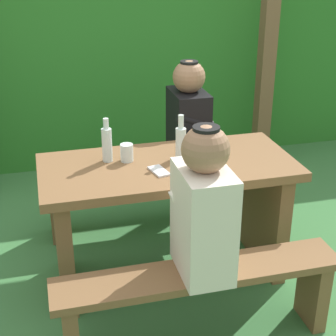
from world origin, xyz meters
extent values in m
plane|color=#3B753D|center=(0.00, 0.00, 0.00)|extent=(12.00, 12.00, 0.00)
cube|color=#2A7225|center=(0.00, 2.25, 0.84)|extent=(6.40, 1.05, 1.68)
cube|color=brown|center=(1.21, 1.42, 0.99)|extent=(0.12, 0.12, 1.98)
cube|color=brown|center=(0.00, 0.00, 0.70)|extent=(1.40, 0.64, 0.05)
cube|color=brown|center=(-0.60, 0.00, 0.34)|extent=(0.08, 0.54, 0.68)
cube|color=brown|center=(0.60, 0.00, 0.34)|extent=(0.08, 0.54, 0.68)
cube|color=brown|center=(0.00, -0.59, 0.41)|extent=(1.40, 0.24, 0.04)
cube|color=brown|center=(-0.62, -0.59, 0.19)|extent=(0.07, 0.22, 0.39)
cube|color=brown|center=(0.62, -0.59, 0.19)|extent=(0.07, 0.22, 0.39)
cube|color=brown|center=(0.00, 0.59, 0.41)|extent=(1.40, 0.24, 0.04)
cube|color=brown|center=(-0.62, 0.59, 0.19)|extent=(0.07, 0.22, 0.39)
cube|color=brown|center=(0.62, 0.59, 0.19)|extent=(0.07, 0.22, 0.39)
cube|color=silver|center=(0.01, -0.59, 0.69)|extent=(0.22, 0.34, 0.52)
sphere|color=#936B4C|center=(0.01, -0.59, 1.04)|extent=(0.21, 0.21, 0.21)
cylinder|color=black|center=(0.01, -0.59, 1.13)|extent=(0.12, 0.12, 0.02)
cylinder|color=silver|center=(0.01, -0.45, 0.79)|extent=(0.25, 0.07, 0.15)
cube|color=black|center=(0.29, 0.59, 0.69)|extent=(0.22, 0.34, 0.52)
sphere|color=#936B4C|center=(0.29, 0.59, 1.04)|extent=(0.21, 0.21, 0.21)
cylinder|color=black|center=(0.29, 0.59, 1.13)|extent=(0.12, 0.12, 0.02)
cylinder|color=black|center=(0.29, 0.45, 0.79)|extent=(0.25, 0.07, 0.15)
cylinder|color=silver|center=(-0.21, 0.09, 0.78)|extent=(0.07, 0.07, 0.10)
cylinder|color=silver|center=(0.09, 0.06, 0.81)|extent=(0.06, 0.06, 0.17)
cylinder|color=silver|center=(0.09, 0.06, 0.94)|extent=(0.03, 0.03, 0.08)
cylinder|color=silver|center=(-0.32, 0.11, 0.82)|extent=(0.06, 0.06, 0.19)
cylinder|color=silver|center=(-0.32, 0.11, 0.95)|extent=(0.03, 0.03, 0.06)
cube|color=silver|center=(-0.08, -0.10, 0.73)|extent=(0.10, 0.15, 0.01)
camera|label=1|loc=(-0.65, -2.51, 1.87)|focal=55.28mm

